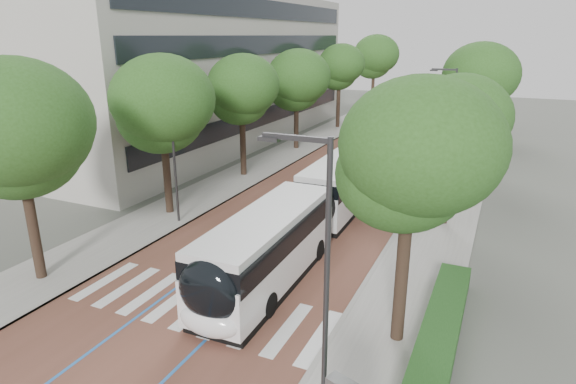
# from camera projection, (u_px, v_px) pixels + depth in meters

# --- Properties ---
(ground) EXTENTS (160.00, 160.00, 0.00)m
(ground) POSITION_uv_depth(u_px,v_px,m) (182.00, 318.00, 18.22)
(ground) COLOR #51544C
(ground) RESTS_ON ground
(road) EXTENTS (11.00, 140.00, 0.02)m
(road) POSITION_uv_depth(u_px,v_px,m) (402.00, 133.00, 52.82)
(road) COLOR brown
(road) RESTS_ON ground
(sidewalk_left) EXTENTS (4.00, 140.00, 0.12)m
(sidewalk_left) POSITION_uv_depth(u_px,v_px,m) (337.00, 127.00, 55.76)
(sidewalk_left) COLOR gray
(sidewalk_left) RESTS_ON ground
(sidewalk_right) EXTENTS (4.00, 140.00, 0.12)m
(sidewalk_right) POSITION_uv_depth(u_px,v_px,m) (475.00, 138.00, 49.84)
(sidewalk_right) COLOR gray
(sidewalk_right) RESTS_ON ground
(kerb_left) EXTENTS (0.20, 140.00, 0.14)m
(kerb_left) POSITION_uv_depth(u_px,v_px,m) (353.00, 128.00, 55.01)
(kerb_left) COLOR gray
(kerb_left) RESTS_ON ground
(kerb_right) EXTENTS (0.20, 140.00, 0.14)m
(kerb_right) POSITION_uv_depth(u_px,v_px,m) (456.00, 137.00, 50.59)
(kerb_right) COLOR gray
(kerb_right) RESTS_ON ground
(zebra_crossing) EXTENTS (10.55, 3.60, 0.01)m
(zebra_crossing) POSITION_uv_depth(u_px,v_px,m) (202.00, 306.00, 19.00)
(zebra_crossing) COLOR silver
(zebra_crossing) RESTS_ON ground
(lane_line_left) EXTENTS (0.12, 126.00, 0.01)m
(lane_line_left) POSITION_uv_depth(u_px,v_px,m) (388.00, 132.00, 53.44)
(lane_line_left) COLOR blue
(lane_line_left) RESTS_ON road
(lane_line_right) EXTENTS (0.12, 126.00, 0.01)m
(lane_line_right) POSITION_uv_depth(u_px,v_px,m) (417.00, 134.00, 52.18)
(lane_line_right) COLOR blue
(lane_line_right) RESTS_ON road
(office_building) EXTENTS (18.11, 40.00, 14.00)m
(office_building) POSITION_uv_depth(u_px,v_px,m) (187.00, 69.00, 47.94)
(office_building) COLOR #9D9A92
(office_building) RESTS_ON ground
(hedge) EXTENTS (1.20, 14.00, 0.80)m
(hedge) POSITION_uv_depth(u_px,v_px,m) (429.00, 373.00, 14.47)
(hedge) COLOR #1A4317
(hedge) RESTS_ON sidewalk_right
(streetlight_near) EXTENTS (1.82, 0.20, 8.00)m
(streetlight_near) POSITION_uv_depth(u_px,v_px,m) (320.00, 272.00, 11.52)
(streetlight_near) COLOR #2F2F32
(streetlight_near) RESTS_ON sidewalk_right
(streetlight_far) EXTENTS (1.82, 0.20, 8.00)m
(streetlight_far) POSITION_uv_depth(u_px,v_px,m) (449.00, 117.00, 33.14)
(streetlight_far) COLOR #2F2F32
(streetlight_far) RESTS_ON sidewalk_right
(lamp_post_left) EXTENTS (0.14, 0.14, 8.00)m
(lamp_post_left) POSITION_uv_depth(u_px,v_px,m) (174.00, 152.00, 26.26)
(lamp_post_left) COLOR #2F2F32
(lamp_post_left) RESTS_ON sidewalk_left
(trees_left) EXTENTS (6.25, 61.12, 9.79)m
(trees_left) POSITION_uv_depth(u_px,v_px,m) (285.00, 81.00, 41.16)
(trees_left) COLOR black
(trees_left) RESTS_ON ground
(trees_right) EXTENTS (5.78, 47.18, 9.21)m
(trees_right) POSITION_uv_depth(u_px,v_px,m) (470.00, 94.00, 33.41)
(trees_right) COLOR black
(trees_right) RESTS_ON ground
(lead_bus) EXTENTS (2.78, 18.43, 3.20)m
(lead_bus) POSITION_uv_depth(u_px,v_px,m) (302.00, 219.00, 23.60)
(lead_bus) COLOR black
(lead_bus) RESTS_ON ground
(bus_queued_0) EXTENTS (2.58, 12.41, 3.20)m
(bus_queued_0) POSITION_uv_depth(u_px,v_px,m) (380.00, 153.00, 36.95)
(bus_queued_0) COLOR silver
(bus_queued_0) RESTS_ON ground
(bus_queued_1) EXTENTS (3.15, 12.51, 3.20)m
(bus_queued_1) POSITION_uv_depth(u_px,v_px,m) (410.00, 124.00, 48.96)
(bus_queued_1) COLOR silver
(bus_queued_1) RESTS_ON ground
(bus_queued_2) EXTENTS (2.90, 12.47, 3.20)m
(bus_queued_2) POSITION_uv_depth(u_px,v_px,m) (434.00, 107.00, 60.12)
(bus_queued_2) COLOR silver
(bus_queued_2) RESTS_ON ground
(bus_queued_3) EXTENTS (2.68, 12.43, 3.20)m
(bus_queued_3) POSITION_uv_depth(u_px,v_px,m) (448.00, 96.00, 71.36)
(bus_queued_3) COLOR silver
(bus_queued_3) RESTS_ON ground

